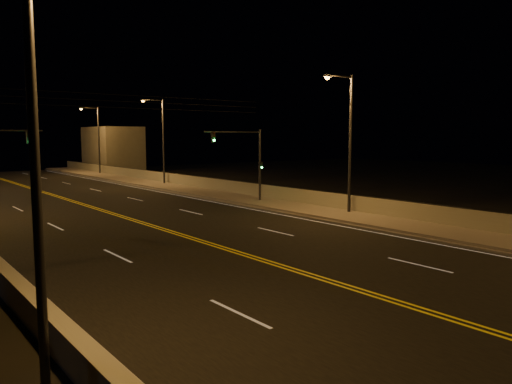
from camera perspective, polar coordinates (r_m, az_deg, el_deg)
road at (r=25.11m, az=-6.45°, el=-5.57°), size 18.00×120.00×0.02m
sidewalk at (r=31.97m, az=10.29°, el=-2.80°), size 3.60×120.00×0.30m
curb at (r=30.63m, az=7.95°, el=-3.30°), size 0.14×120.00×0.15m
parapet_wall at (r=33.12m, az=12.21°, el=-1.39°), size 0.30×120.00×1.00m
distant_building_right at (r=78.28m, az=-16.06°, el=4.74°), size 6.00×10.00×6.60m
parapet_rail at (r=33.05m, az=12.23°, el=-0.48°), size 0.06×120.00×0.06m
lane_markings at (r=25.04m, az=-6.36°, el=-5.57°), size 17.32×116.00×0.00m
streetlight_1 at (r=32.56m, az=10.41°, el=6.36°), size 2.55×0.28×9.06m
streetlight_2 at (r=53.14m, az=-10.81°, el=6.31°), size 2.55×0.28×9.06m
streetlight_3 at (r=69.96m, az=-17.75°, el=6.11°), size 2.55×0.28×9.06m
streetlight_4 at (r=10.83m, az=-22.64°, el=6.17°), size 2.55×0.28×9.06m
traffic_signal_right at (r=37.68m, az=-0.79°, el=4.03°), size 5.11×0.31×5.71m
overhead_wires at (r=33.12m, az=-15.39°, el=9.98°), size 22.00×0.03×0.83m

